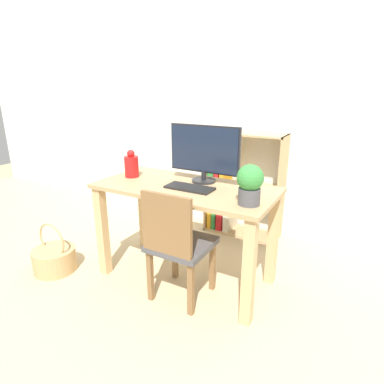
{
  "coord_description": "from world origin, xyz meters",
  "views": [
    {
      "loc": [
        1.13,
        -1.91,
        1.45
      ],
      "look_at": [
        0.0,
        0.1,
        0.68
      ],
      "focal_mm": 30.0,
      "sensor_mm": 36.0,
      "label": 1
    }
  ],
  "objects": [
    {
      "name": "basket",
      "position": [
        -0.99,
        -0.44,
        0.1
      ],
      "size": [
        0.34,
        0.34,
        0.42
      ],
      "color": "tan",
      "rests_on": "ground_plane"
    },
    {
      "name": "ground_plane",
      "position": [
        0.0,
        0.0,
        0.0
      ],
      "size": [
        10.0,
        10.0,
        0.0
      ],
      "primitive_type": "plane",
      "color": "#CCB284"
    },
    {
      "name": "potted_plant",
      "position": [
        0.53,
        -0.14,
        0.89
      ],
      "size": [
        0.16,
        0.16,
        0.25
      ],
      "color": "#4C4C51",
      "rests_on": "desk"
    },
    {
      "name": "wall_back",
      "position": [
        0.0,
        1.16,
        1.3
      ],
      "size": [
        8.0,
        0.05,
        2.6
      ],
      "color": "silver",
      "rests_on": "ground_plane"
    },
    {
      "name": "vase",
      "position": [
        -0.5,
        0.01,
        0.85
      ],
      "size": [
        0.11,
        0.11,
        0.22
      ],
      "color": "red",
      "rests_on": "desk"
    },
    {
      "name": "desk",
      "position": [
        0.0,
        0.0,
        0.61
      ],
      "size": [
        1.31,
        0.64,
        0.76
      ],
      "color": "tan",
      "rests_on": "ground_plane"
    },
    {
      "name": "keyboard",
      "position": [
        0.06,
        -0.05,
        0.77
      ],
      "size": [
        0.34,
        0.15,
        0.02
      ],
      "color": "black",
      "rests_on": "desk"
    },
    {
      "name": "bookshelf",
      "position": [
        -0.04,
        0.98,
        0.45
      ],
      "size": [
        0.75,
        0.28,
        1.03
      ],
      "color": "tan",
      "rests_on": "ground_plane"
    },
    {
      "name": "chair",
      "position": [
        0.09,
        -0.27,
        0.45
      ],
      "size": [
        0.4,
        0.4,
        0.82
      ],
      "rotation": [
        0.0,
        0.0,
        0.13
      ],
      "color": "#4C4C51",
      "rests_on": "ground_plane"
    },
    {
      "name": "monitor",
      "position": [
        0.07,
        0.16,
        0.99
      ],
      "size": [
        0.56,
        0.18,
        0.42
      ],
      "color": "#232326",
      "rests_on": "desk"
    }
  ]
}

